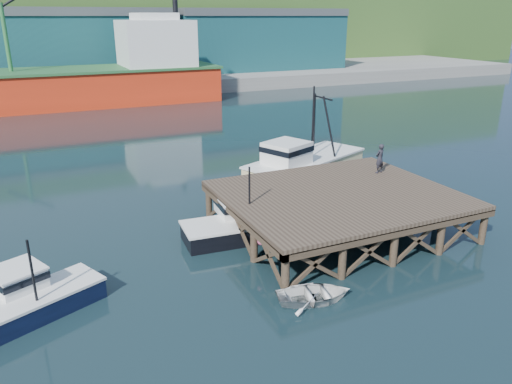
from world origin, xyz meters
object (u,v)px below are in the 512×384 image
boat_black (244,222)px  trawler (303,162)px  dockworker (380,158)px  dinghy (314,294)px  boat_navy (28,298)px

boat_black → trawler: trawler is taller
trawler → dockworker: 6.66m
trawler → dinghy: 15.97m
trawler → dockworker: bearing=-98.4°
boat_navy → trawler: 20.78m
boat_navy → dinghy: 11.31m
boat_navy → boat_black: boat_black is taller
trawler → dinghy: size_ratio=3.37×
trawler → dockworker: (1.58, -6.26, 1.66)m
dinghy → boat_navy: bearing=83.7°
boat_navy → dockworker: (19.73, 3.85, 2.33)m
boat_black → dockworker: size_ratio=3.79×
boat_black → dockworker: (9.14, 0.60, 2.27)m
boat_black → trawler: size_ratio=0.65×
boat_navy → boat_black: bearing=-7.0°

